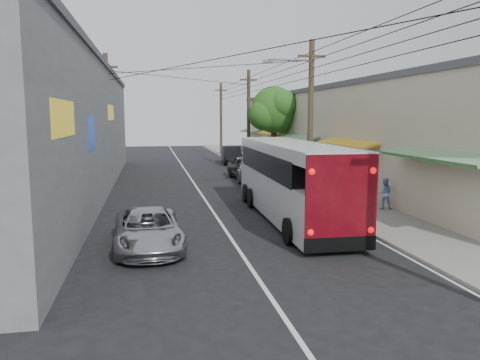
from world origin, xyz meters
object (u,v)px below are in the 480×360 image
object	(u,v)px
parked_car_far	(231,155)
parked_car_mid	(248,167)
pedestrian_far	(384,193)
jeepney	(148,230)
parked_suv	(260,174)
pedestrian_near	(309,176)
coach_bus	(290,180)

from	to	relation	value
parked_car_far	parked_car_mid	bearing A→B (deg)	-88.73
parked_car_mid	pedestrian_far	distance (m)	12.53
pedestrian_far	jeepney	bearing A→B (deg)	42.23
parked_suv	parked_car_mid	bearing A→B (deg)	91.74
parked_car_far	pedestrian_far	bearing A→B (deg)	-77.25
jeepney	parked_car_far	xyz separation A→B (m)	(7.45, 27.17, 0.15)
parked_suv	pedestrian_far	bearing A→B (deg)	-63.46
parked_car_mid	pedestrian_far	size ratio (longest dim) A/B	3.35
jeepney	parked_suv	xyz separation A→B (m)	(6.65, 12.45, 0.19)
parked_suv	pedestrian_near	distance (m)	3.50
parked_car_far	pedestrian_near	distance (m)	17.51
jeepney	pedestrian_near	size ratio (longest dim) A/B	2.75
parked_suv	parked_car_mid	distance (m)	3.64
parked_car_mid	pedestrian_near	xyz separation A→B (m)	(2.17, -6.37, 0.14)
parked_car_far	pedestrian_near	size ratio (longest dim) A/B	2.86
jeepney	pedestrian_near	world-z (taller)	pedestrian_near
pedestrian_near	pedestrian_far	world-z (taller)	pedestrian_near
parked_car_far	parked_suv	bearing A→B (deg)	-87.79
jeepney	pedestrian_far	distance (m)	11.24
coach_bus	parked_car_far	world-z (taller)	coach_bus
pedestrian_far	pedestrian_near	bearing A→B (deg)	-53.24
parked_car_mid	pedestrian_near	distance (m)	6.73
coach_bus	jeepney	xyz separation A→B (m)	(-5.85, -3.55, -1.02)
parked_car_mid	parked_car_far	size ratio (longest dim) A/B	1.00
pedestrian_near	parked_suv	bearing A→B (deg)	-53.40
parked_suv	pedestrian_near	size ratio (longest dim) A/B	3.41
parked_car_mid	jeepney	bearing A→B (deg)	-118.88
parked_suv	parked_car_far	bearing A→B (deg)	88.86
pedestrian_near	pedestrian_far	size ratio (longest dim) A/B	1.17
parked_suv	coach_bus	bearing A→B (deg)	-93.15
pedestrian_near	pedestrian_far	distance (m)	5.81
jeepney	parked_car_far	world-z (taller)	parked_car_far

